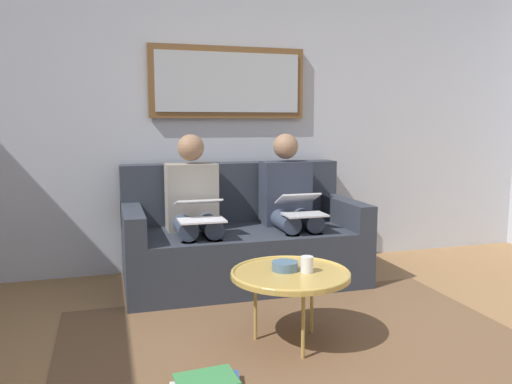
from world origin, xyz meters
name	(u,v)px	position (x,y,z in m)	size (l,w,h in m)	color
wall_rear	(226,114)	(0.00, -2.60, 1.30)	(6.00, 0.12, 2.60)	#B7BCC6
area_rug	(299,346)	(0.00, -0.85, 0.00)	(2.60, 1.80, 0.01)	brown
couch	(241,240)	(0.00, -2.12, 0.31)	(1.79, 0.90, 0.90)	#2D333D
framed_mirror	(228,83)	(0.00, -2.51, 1.55)	(1.30, 0.05, 0.58)	brown
coffee_table	(290,274)	(0.04, -0.90, 0.40)	(0.66, 0.66, 0.42)	tan
cup	(307,264)	(-0.05, -0.87, 0.46)	(0.07, 0.07, 0.09)	silver
bowl	(285,266)	(0.06, -0.94, 0.44)	(0.15, 0.15, 0.05)	slate
person_left	(290,202)	(-0.38, -2.05, 0.61)	(0.38, 0.58, 1.14)	#2D3342
laptop_silver	(301,205)	(-0.38, -1.81, 0.62)	(0.30, 0.34, 0.15)	silver
person_right	(194,207)	(0.38, -2.05, 0.61)	(0.38, 0.58, 1.14)	gray
laptop_white	(200,210)	(0.38, -1.80, 0.63)	(0.31, 0.34, 0.14)	white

